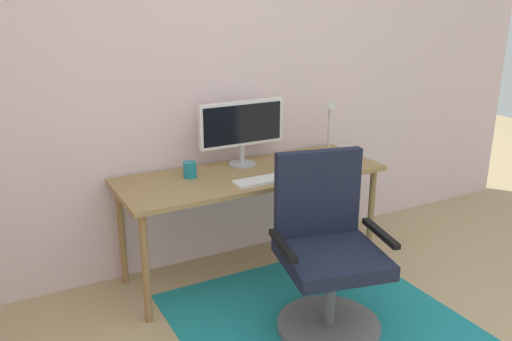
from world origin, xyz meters
TOP-DOWN VIEW (x-y plane):
  - wall_back at (0.00, 2.20)m, footprint 6.00×0.10m
  - area_rug at (0.32, 1.10)m, footprint 1.54×1.44m
  - desk at (0.26, 1.82)m, footprint 1.72×0.63m
  - monitor at (0.28, 1.99)m, footprint 0.60×0.18m
  - keyboard at (0.27, 1.62)m, footprint 0.43×0.13m
  - computer_mouse at (0.60, 1.66)m, footprint 0.06×0.10m
  - coffee_cup at (-0.12, 1.91)m, footprint 0.08×0.08m
  - cell_phone at (0.73, 1.76)m, footprint 0.13×0.16m
  - desk_lamp at (0.96, 1.95)m, footprint 0.11×0.11m
  - office_chair at (0.33, 1.06)m, footprint 0.66×0.62m

SIDE VIEW (x-z plane):
  - area_rug at x=0.32m, z-range 0.00..0.01m
  - office_chair at x=0.33m, z-range -0.10..0.89m
  - desk at x=0.26m, z-range 0.29..0.99m
  - cell_phone at x=0.73m, z-range 0.70..0.71m
  - keyboard at x=0.27m, z-range 0.70..0.72m
  - computer_mouse at x=0.60m, z-range 0.70..0.74m
  - coffee_cup at x=-0.12m, z-range 0.70..0.80m
  - monitor at x=0.28m, z-range 0.75..1.18m
  - desk_lamp at x=0.96m, z-range 0.78..1.17m
  - wall_back at x=0.00m, z-range 0.00..2.60m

